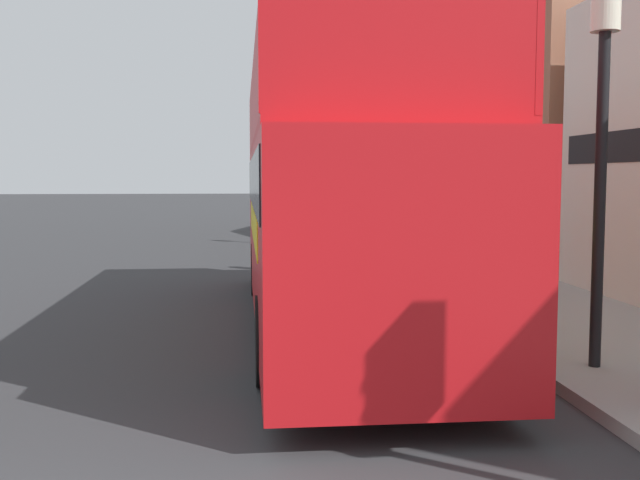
# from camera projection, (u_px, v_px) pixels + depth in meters

# --- Properties ---
(ground_plane) EXTENTS (144.00, 144.00, 0.00)m
(ground_plane) POSITION_uv_depth(u_px,v_px,m) (196.00, 245.00, 24.74)
(ground_plane) COLOR #333335
(sidewalk) EXTENTS (3.18, 108.00, 0.14)m
(sidewalk) POSITION_uv_depth(u_px,v_px,m) (407.00, 250.00, 22.42)
(sidewalk) COLOR #999993
(sidewalk) RESTS_ON ground_plane
(brick_terrace_rear) EXTENTS (6.00, 22.15, 9.37)m
(brick_terrace_rear) POSITION_uv_depth(u_px,v_px,m) (505.00, 109.00, 27.00)
(brick_terrace_rear) COLOR #9E664C
(brick_terrace_rear) RESTS_ON ground_plane
(tour_bus) EXTENTS (2.48, 10.45, 3.85)m
(tour_bus) POSITION_uv_depth(u_px,v_px,m) (334.00, 212.00, 11.28)
(tour_bus) COLOR red
(tour_bus) RESTS_ON ground_plane
(parked_car_ahead_of_bus) EXTENTS (1.92, 4.39, 1.32)m
(parked_car_ahead_of_bus) POSITION_uv_depth(u_px,v_px,m) (328.00, 239.00, 19.59)
(parked_car_ahead_of_bus) COLOR #9E9EA3
(parked_car_ahead_of_bus) RESTS_ON ground_plane
(lamp_post_nearest) EXTENTS (0.35, 0.35, 4.40)m
(lamp_post_nearest) POSITION_uv_depth(u_px,v_px,m) (603.00, 94.00, 8.23)
(lamp_post_nearest) COLOR black
(lamp_post_nearest) RESTS_ON sidewalk
(lamp_post_second) EXTENTS (0.35, 0.35, 4.58)m
(lamp_post_second) POSITION_uv_depth(u_px,v_px,m) (431.00, 128.00, 15.69)
(lamp_post_second) COLOR black
(lamp_post_second) RESTS_ON sidewalk
(lamp_post_third) EXTENTS (0.35, 0.35, 5.10)m
(lamp_post_third) POSITION_uv_depth(u_px,v_px,m) (362.00, 133.00, 23.11)
(lamp_post_third) COLOR black
(lamp_post_third) RESTS_ON sidewalk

